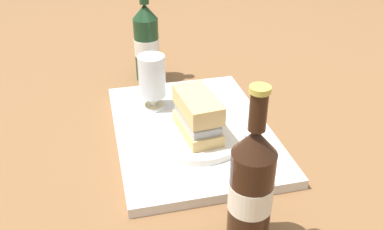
{
  "coord_description": "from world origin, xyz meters",
  "views": [
    {
      "loc": [
        -0.74,
        0.18,
        0.5
      ],
      "look_at": [
        0.0,
        0.0,
        0.05
      ],
      "focal_mm": 39.9,
      "sensor_mm": 36.0,
      "label": 1
    }
  ],
  "objects_px": {
    "plate": "(196,136)",
    "beer_bottle": "(146,42)",
    "sandwich": "(196,114)",
    "beer_glass": "(152,79)",
    "second_bottle": "(251,188)"
  },
  "relations": [
    {
      "from": "beer_glass",
      "to": "sandwich",
      "type": "bearing_deg",
      "value": -156.67
    },
    {
      "from": "beer_bottle",
      "to": "second_bottle",
      "type": "distance_m",
      "value": 0.61
    },
    {
      "from": "plate",
      "to": "second_bottle",
      "type": "distance_m",
      "value": 0.27
    },
    {
      "from": "sandwich",
      "to": "beer_bottle",
      "type": "height_order",
      "value": "beer_bottle"
    },
    {
      "from": "sandwich",
      "to": "plate",
      "type": "bearing_deg",
      "value": -180.0
    },
    {
      "from": "plate",
      "to": "second_bottle",
      "type": "height_order",
      "value": "second_bottle"
    },
    {
      "from": "sandwich",
      "to": "second_bottle",
      "type": "height_order",
      "value": "second_bottle"
    },
    {
      "from": "sandwich",
      "to": "beer_glass",
      "type": "xyz_separation_m",
      "value": [
        0.15,
        0.06,
        0.01
      ]
    },
    {
      "from": "plate",
      "to": "beer_bottle",
      "type": "distance_m",
      "value": 0.36
    },
    {
      "from": "plate",
      "to": "beer_glass",
      "type": "bearing_deg",
      "value": 22.97
    },
    {
      "from": "beer_glass",
      "to": "beer_bottle",
      "type": "bearing_deg",
      "value": -4.87
    },
    {
      "from": "plate",
      "to": "sandwich",
      "type": "height_order",
      "value": "sandwich"
    },
    {
      "from": "beer_bottle",
      "to": "sandwich",
      "type": "bearing_deg",
      "value": -172.32
    },
    {
      "from": "sandwich",
      "to": "beer_bottle",
      "type": "xyz_separation_m",
      "value": [
        0.34,
        0.05,
        0.03
      ]
    },
    {
      "from": "plate",
      "to": "beer_bottle",
      "type": "bearing_deg",
      "value": 7.66
    }
  ]
}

